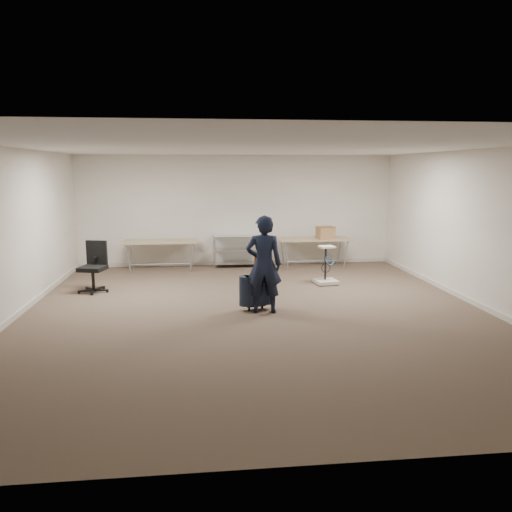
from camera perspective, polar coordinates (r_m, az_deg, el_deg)
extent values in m
plane|color=#47342B|center=(8.63, 0.02, -6.55)|extent=(9.00, 9.00, 0.00)
plane|color=beige|center=(12.80, -2.21, 5.21)|extent=(8.00, 0.00, 8.00)
plane|color=beige|center=(3.98, 7.24, -5.36)|extent=(8.00, 0.00, 8.00)
plane|color=beige|center=(8.85, -26.69, 2.07)|extent=(0.00, 9.00, 9.00)
plane|color=beige|center=(9.64, 24.40, 2.80)|extent=(0.00, 9.00, 9.00)
plane|color=silver|center=(8.29, 0.03, 12.36)|extent=(8.00, 8.00, 0.00)
cube|color=beige|center=(12.97, -2.17, -0.75)|extent=(8.00, 0.02, 0.10)
cube|color=beige|center=(9.10, -25.97, -6.37)|extent=(0.02, 9.00, 0.10)
cube|color=beige|center=(9.87, 23.80, -4.99)|extent=(0.02, 9.00, 0.10)
cube|color=tan|center=(12.34, -10.84, 1.65)|extent=(1.80, 0.75, 0.03)
cylinder|color=#989BA1|center=(12.43, -10.76, -0.92)|extent=(1.50, 0.02, 0.02)
cylinder|color=#989BA1|center=(12.19, -14.41, -0.33)|extent=(0.13, 0.04, 0.69)
cylinder|color=#989BA1|center=(12.06, -7.34, -0.20)|extent=(0.13, 0.04, 0.69)
cylinder|color=#989BA1|center=(12.77, -14.04, 0.15)|extent=(0.13, 0.04, 0.69)
cylinder|color=#989BA1|center=(12.66, -7.30, 0.28)|extent=(0.13, 0.04, 0.69)
cube|color=tan|center=(12.62, 6.63, 1.94)|extent=(1.80, 0.75, 0.03)
cylinder|color=#989BA1|center=(12.71, 6.58, -0.57)|extent=(1.50, 0.02, 0.02)
cylinder|color=#989BA1|center=(12.24, 3.49, 0.01)|extent=(0.13, 0.04, 0.69)
cylinder|color=#989BA1|center=(12.58, 10.24, 0.14)|extent=(0.13, 0.04, 0.69)
cylinder|color=#989BA1|center=(12.82, 3.03, 0.47)|extent=(0.13, 0.04, 0.69)
cylinder|color=#989BA1|center=(13.15, 9.50, 0.58)|extent=(0.13, 0.04, 0.69)
cylinder|color=silver|center=(12.38, -4.78, 0.35)|extent=(0.02, 0.02, 0.80)
cylinder|color=silver|center=(12.47, 0.74, 0.45)|extent=(0.02, 0.02, 0.80)
cylinder|color=silver|center=(12.82, -4.83, 0.68)|extent=(0.02, 0.02, 0.80)
cylinder|color=silver|center=(12.91, 0.50, 0.78)|extent=(0.02, 0.02, 0.80)
cube|color=silver|center=(12.68, -2.07, -0.77)|extent=(1.20, 0.45, 0.02)
cube|color=silver|center=(12.62, -2.08, 0.79)|extent=(1.20, 0.45, 0.02)
cube|color=silver|center=(12.57, -2.09, 2.28)|extent=(1.20, 0.45, 0.01)
imported|color=black|center=(8.50, 0.89, -0.97)|extent=(0.66, 0.47, 1.68)
cube|color=black|center=(8.73, -0.04, -3.92)|extent=(0.42, 0.29, 0.52)
cube|color=black|center=(8.82, -0.09, -5.62)|extent=(0.37, 0.22, 0.03)
cylinder|color=black|center=(8.78, -0.79, -6.03)|extent=(0.04, 0.07, 0.07)
cylinder|color=black|center=(8.85, 0.69, -5.90)|extent=(0.04, 0.07, 0.07)
torus|color=black|center=(8.67, -0.05, -2.06)|extent=(0.16, 0.06, 0.16)
cube|color=orange|center=(8.65, -0.09, -0.81)|extent=(0.04, 0.01, 0.40)
cylinder|color=black|center=(10.60, -18.06, -3.68)|extent=(0.62, 0.62, 0.09)
cylinder|color=black|center=(10.55, -18.12, -2.56)|extent=(0.06, 0.06, 0.41)
cube|color=black|center=(10.51, -18.18, -1.36)|extent=(0.57, 0.57, 0.08)
cube|color=black|center=(10.66, -17.74, 0.39)|extent=(0.43, 0.17, 0.49)
cube|color=beige|center=(10.87, 7.99, -2.90)|extent=(0.51, 0.51, 0.07)
cylinder|color=black|center=(10.67, 7.28, -3.33)|extent=(0.05, 0.05, 0.04)
cylinder|color=black|center=(10.84, 7.98, -0.80)|extent=(0.05, 0.05, 0.72)
cube|color=beige|center=(10.73, 8.09, 1.05)|extent=(0.35, 0.31, 0.04)
torus|color=blue|center=(10.72, 8.38, -0.44)|extent=(0.24, 0.12, 0.22)
cube|color=olive|center=(12.58, 7.94, 2.67)|extent=(0.46, 0.38, 0.31)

